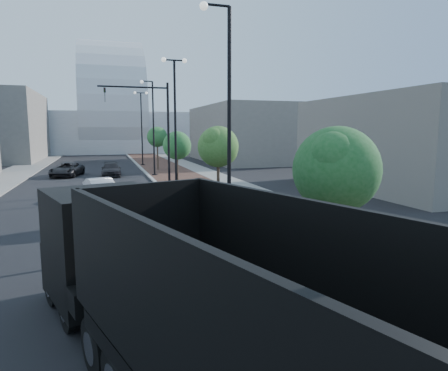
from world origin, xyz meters
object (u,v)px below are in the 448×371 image
object	(u,v)px
white_sedan	(101,189)
dark_car_mid	(67,170)
dump_truck	(166,299)
pedestrian	(347,212)

from	to	relation	value
white_sedan	dark_car_mid	distance (m)	15.04
dump_truck	white_sedan	xyz separation A→B (m)	(-1.21, 19.66, -0.77)
pedestrian	dump_truck	bearing A→B (deg)	53.52
dark_car_mid	pedestrian	size ratio (longest dim) A/B	3.20
dump_truck	dark_car_mid	distance (m)	34.64
white_sedan	pedestrian	bearing A→B (deg)	-60.27
dark_car_mid	dump_truck	bearing A→B (deg)	-69.42
dark_car_mid	white_sedan	bearing A→B (deg)	-64.38
dark_car_mid	pedestrian	world-z (taller)	pedestrian
white_sedan	pedestrian	size ratio (longest dim) A/B	2.75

